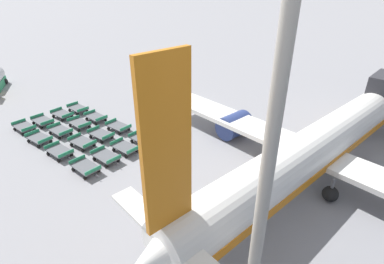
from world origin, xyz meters
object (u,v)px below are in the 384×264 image
(baggage_dolly_row_mid_b_col_d, at_px, (125,148))
(baggage_dolly_row_mid_b_col_b, at_px, (79,123))
(airplane, at_px, (321,144))
(baggage_dolly_row_mid_a_col_b, at_px, (60,131))
(baggage_dolly_row_mid_a_col_d, at_px, (106,157))
(baggage_dolly_row_far_col_b, at_px, (96,117))
(baggage_dolly_row_near_col_c, at_px, (59,151))
(baggage_dolly_row_mid_b_col_a, at_px, (62,114))
(baggage_dolly_row_near_col_d, at_px, (85,167))
(baggage_dolly_row_near_col_a, at_px, (24,127))
(apron_light_mast, at_px, (288,24))
(baggage_dolly_row_far_col_c, at_px, (118,127))
(baggage_dolly_row_mid_a_col_a, at_px, (43,121))
(baggage_dolly_row_far_col_a, at_px, (78,109))
(baggage_dolly_row_far_col_d, at_px, (143,139))
(baggage_dolly_row_mid_a_col_c, at_px, (82,142))
(baggage_dolly_row_near_col_b, at_px, (39,138))
(baggage_dolly_row_mid_b_col_c, at_px, (101,134))

(baggage_dolly_row_mid_b_col_d, bearing_deg, baggage_dolly_row_mid_b_col_b, -172.51)
(airplane, height_order, baggage_dolly_row_mid_b_col_d, airplane)
(baggage_dolly_row_mid_b_col_b, bearing_deg, airplane, 28.16)
(baggage_dolly_row_mid_a_col_b, xyz_separation_m, baggage_dolly_row_mid_a_col_d, (8.38, 1.24, 0.00))
(baggage_dolly_row_far_col_b, bearing_deg, baggage_dolly_row_mid_b_col_d, -7.24)
(baggage_dolly_row_far_col_b, bearing_deg, baggage_dolly_row_mid_a_col_d, -20.32)
(airplane, xyz_separation_m, baggage_dolly_row_mid_a_col_d, (-14.30, -13.47, -2.34))
(baggage_dolly_row_near_col_c, bearing_deg, baggage_dolly_row_mid_b_col_b, 139.33)
(baggage_dolly_row_mid_b_col_a, bearing_deg, baggage_dolly_row_near_col_d, -12.38)
(baggage_dolly_row_near_col_a, relative_size, apron_light_mast, 0.13)
(baggage_dolly_row_mid_a_col_b, xyz_separation_m, baggage_dolly_row_far_col_c, (3.43, 5.39, 0.00))
(baggage_dolly_row_near_col_c, bearing_deg, apron_light_mast, 6.47)
(baggage_dolly_row_mid_a_col_a, xyz_separation_m, baggage_dolly_row_far_col_a, (-0.85, 4.72, 0.00))
(baggage_dolly_row_mid_b_col_b, distance_m, baggage_dolly_row_mid_b_col_d, 8.54)
(baggage_dolly_row_far_col_b, relative_size, baggage_dolly_row_far_col_d, 1.00)
(baggage_dolly_row_mid_a_col_a, distance_m, baggage_dolly_row_mid_a_col_d, 12.46)
(baggage_dolly_row_mid_b_col_b, bearing_deg, baggage_dolly_row_near_col_a, -122.93)
(baggage_dolly_row_mid_a_col_c, bearing_deg, baggage_dolly_row_near_col_b, -141.38)
(baggage_dolly_row_mid_b_col_a, height_order, apron_light_mast, apron_light_mast)
(baggage_dolly_row_near_col_d, bearing_deg, baggage_dolly_row_mid_b_col_a, 167.62)
(baggage_dolly_row_near_col_b, bearing_deg, baggage_dolly_row_mid_b_col_b, 98.23)
(airplane, relative_size, baggage_dolly_row_mid_a_col_c, 11.26)
(baggage_dolly_row_near_col_b, bearing_deg, baggage_dolly_row_far_col_a, 128.47)
(baggage_dolly_row_mid_b_col_b, height_order, baggage_dolly_row_far_col_d, same)
(baggage_dolly_row_far_col_d, bearing_deg, baggage_dolly_row_mid_a_col_b, -143.28)
(baggage_dolly_row_mid_b_col_c, xyz_separation_m, baggage_dolly_row_far_col_b, (-4.61, 1.62, 0.00))
(baggage_dolly_row_mid_a_col_a, distance_m, baggage_dolly_row_far_col_c, 9.51)
(baggage_dolly_row_mid_a_col_d, distance_m, baggage_dolly_row_far_col_d, 4.60)
(airplane, height_order, baggage_dolly_row_far_col_c, airplane)
(baggage_dolly_row_near_col_b, bearing_deg, baggage_dolly_row_far_col_d, 47.54)
(baggage_dolly_row_near_col_c, xyz_separation_m, baggage_dolly_row_far_col_a, (-9.22, 5.83, 0.00))
(baggage_dolly_row_mid_b_col_a, distance_m, baggage_dolly_row_mid_b_col_c, 8.30)
(apron_light_mast, bearing_deg, baggage_dolly_row_near_col_c, -173.53)
(baggage_dolly_row_near_col_d, distance_m, baggage_dolly_row_far_col_d, 6.87)
(baggage_dolly_row_near_col_a, distance_m, apron_light_mast, 33.16)
(baggage_dolly_row_far_col_b, xyz_separation_m, baggage_dolly_row_far_col_c, (4.15, 0.77, 0.00))
(baggage_dolly_row_near_col_a, bearing_deg, baggage_dolly_row_near_col_c, 7.09)
(baggage_dolly_row_far_col_a, relative_size, apron_light_mast, 0.13)
(baggage_dolly_row_far_col_a, bearing_deg, airplane, 21.11)
(baggage_dolly_row_mid_a_col_d, bearing_deg, baggage_dolly_row_near_col_c, -143.10)
(baggage_dolly_row_near_col_a, relative_size, baggage_dolly_row_mid_a_col_d, 1.00)
(baggage_dolly_row_mid_a_col_a, distance_m, baggage_dolly_row_mid_a_col_b, 4.00)
(baggage_dolly_row_mid_b_col_c, xyz_separation_m, baggage_dolly_row_far_col_d, (3.90, 2.81, 0.00))
(baggage_dolly_row_mid_b_col_b, bearing_deg, baggage_dolly_row_mid_a_col_d, -7.41)
(baggage_dolly_row_mid_b_col_a, xyz_separation_m, baggage_dolly_row_mid_b_col_b, (3.97, 0.50, 0.00))
(baggage_dolly_row_mid_b_col_a, height_order, baggage_dolly_row_mid_b_col_b, same)
(baggage_dolly_row_mid_b_col_d, distance_m, baggage_dolly_row_far_col_d, 2.34)
(baggage_dolly_row_near_col_b, relative_size, baggage_dolly_row_far_col_b, 1.01)
(baggage_dolly_row_near_col_c, xyz_separation_m, baggage_dolly_row_mid_a_col_d, (3.96, 2.97, 0.00))
(baggage_dolly_row_near_col_b, xyz_separation_m, baggage_dolly_row_mid_a_col_b, (-0.32, 2.35, 0.00))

